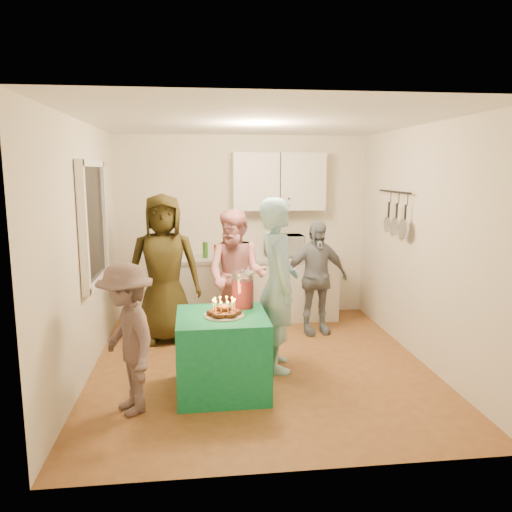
{
  "coord_description": "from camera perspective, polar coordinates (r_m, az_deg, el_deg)",
  "views": [
    {
      "loc": [
        -0.66,
        -5.17,
        2.11
      ],
      "look_at": [
        0.0,
        0.35,
        1.15
      ],
      "focal_mm": 35.0,
      "sensor_mm": 36.0,
      "label": 1
    }
  ],
  "objects": [
    {
      "name": "woman_back_left",
      "position": [
        6.22,
        -10.49,
        -1.43
      ],
      "size": [
        0.92,
        0.61,
        1.83
      ],
      "primitive_type": "imported",
      "rotation": [
        0.0,
        0.0,
        0.03
      ],
      "color": "#544718",
      "rests_on": "floor"
    },
    {
      "name": "man_birthday",
      "position": [
        5.27,
        2.52,
        -3.31
      ],
      "size": [
        0.45,
        0.67,
        1.83
      ],
      "primitive_type": "imported",
      "rotation": [
        0.0,
        0.0,
        1.58
      ],
      "color": "#94C7D7",
      "rests_on": "floor"
    },
    {
      "name": "woman_back_right",
      "position": [
        6.49,
        6.8,
        -2.46
      ],
      "size": [
        0.91,
        0.47,
        1.48
      ],
      "primitive_type": "imported",
      "rotation": [
        0.0,
        0.0,
        0.13
      ],
      "color": "black",
      "rests_on": "floor"
    },
    {
      "name": "pot_rack",
      "position": [
        6.35,
        15.26,
        4.85
      ],
      "size": [
        0.12,
        1.0,
        0.6
      ],
      "primitive_type": "cube",
      "color": "black",
      "rests_on": "right_wall"
    },
    {
      "name": "left_wall",
      "position": [
        5.36,
        -19.02,
        0.56
      ],
      "size": [
        4.0,
        4.0,
        0.0
      ],
      "primitive_type": "plane",
      "color": "silver",
      "rests_on": "floor"
    },
    {
      "name": "microwave",
      "position": [
        7.06,
        3.22,
        1.2
      ],
      "size": [
        0.54,
        0.37,
        0.3
      ],
      "primitive_type": "imported",
      "rotation": [
        0.0,
        0.0,
        0.01
      ],
      "color": "white",
      "rests_on": "countertop"
    },
    {
      "name": "woman_back_center",
      "position": [
        6.16,
        -2.22,
        -2.31
      ],
      "size": [
        0.98,
        0.89,
        1.64
      ],
      "primitive_type": "imported",
      "rotation": [
        0.0,
        0.0,
        -0.42
      ],
      "color": "pink",
      "rests_on": "floor"
    },
    {
      "name": "party_table",
      "position": [
        4.87,
        -3.88,
        -11.04
      ],
      "size": [
        0.86,
        0.86,
        0.76
      ],
      "primitive_type": "cube",
      "rotation": [
        0.0,
        0.0,
        0.01
      ],
      "color": "#127D4C",
      "rests_on": "floor"
    },
    {
      "name": "donut_cake",
      "position": [
        4.69,
        -3.68,
        -5.81
      ],
      "size": [
        0.38,
        0.38,
        0.18
      ],
      "primitive_type": null,
      "color": "#381C0C",
      "rests_on": "party_table"
    },
    {
      "name": "punch_jar",
      "position": [
        4.96,
        -1.55,
        -3.97
      ],
      "size": [
        0.22,
        0.22,
        0.34
      ],
      "primitive_type": "cylinder",
      "color": "#B80E26",
      "rests_on": "party_table"
    },
    {
      "name": "window_night",
      "position": [
        5.61,
        -18.23,
        3.58
      ],
      "size": [
        0.04,
        1.0,
        1.2
      ],
      "primitive_type": "cube",
      "color": "black",
      "rests_on": "left_wall"
    },
    {
      "name": "countertop",
      "position": [
        7.03,
        0.32,
        -0.24
      ],
      "size": [
        2.24,
        0.62,
        0.05
      ],
      "primitive_type": "cube",
      "color": "beige",
      "rests_on": "counter"
    },
    {
      "name": "back_wall",
      "position": [
        7.25,
        -1.55,
        3.37
      ],
      "size": [
        3.6,
        3.6,
        0.0
      ],
      "primitive_type": "plane",
      "color": "silver",
      "rests_on": "floor"
    },
    {
      "name": "ceiling",
      "position": [
        5.24,
        0.47,
        15.17
      ],
      "size": [
        4.0,
        4.0,
        0.0
      ],
      "primitive_type": "plane",
      "color": "white",
      "rests_on": "floor"
    },
    {
      "name": "counter",
      "position": [
        7.12,
        0.31,
        -3.85
      ],
      "size": [
        2.2,
        0.58,
        0.86
      ],
      "primitive_type": "cube",
      "color": "white",
      "rests_on": "floor"
    },
    {
      "name": "child_near_left",
      "position": [
        4.51,
        -14.52,
        -9.12
      ],
      "size": [
        0.82,
        1.0,
        1.34
      ],
      "primitive_type": "imported",
      "rotation": [
        0.0,
        0.0,
        -1.12
      ],
      "color": "#564546",
      "rests_on": "floor"
    },
    {
      "name": "upper_cabinet",
      "position": [
        7.12,
        2.6,
        8.49
      ],
      "size": [
        1.3,
        0.3,
        0.8
      ],
      "primitive_type": "cube",
      "color": "white",
      "rests_on": "back_wall"
    },
    {
      "name": "floor",
      "position": [
        5.62,
        0.43,
        -12.24
      ],
      "size": [
        4.0,
        4.0,
        0.0
      ],
      "primitive_type": "plane",
      "color": "brown",
      "rests_on": "ground"
    },
    {
      "name": "right_wall",
      "position": [
        5.78,
        18.44,
        1.24
      ],
      "size": [
        4.0,
        4.0,
        0.0
      ],
      "primitive_type": "plane",
      "color": "silver",
      "rests_on": "floor"
    }
  ]
}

